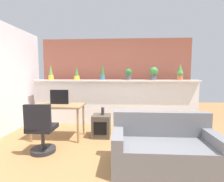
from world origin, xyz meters
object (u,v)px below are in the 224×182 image
object	(u,v)px
desk	(58,108)
side_cube_shelf	(101,126)
potted_plant_0	(51,73)
tv_monitor	(59,97)
office_chair	(41,132)
potted_plant_4	(154,73)
potted_plant_5	(180,73)
potted_plant_1	(77,74)
potted_plant_3	(128,74)
potted_plant_2	(102,73)
vase_on_shelf	(103,111)
couch	(164,149)

from	to	relation	value
desk	side_cube_shelf	xyz separation A→B (m)	(0.93, 0.14, -0.42)
desk	potted_plant_0	bearing A→B (deg)	118.74
tv_monitor	office_chair	world-z (taller)	tv_monitor
tv_monitor	side_cube_shelf	world-z (taller)	tv_monitor
potted_plant_4	potted_plant_5	size ratio (longest dim) A/B	0.83
potted_plant_1	potted_plant_4	xyz separation A→B (m)	(2.14, -0.01, 0.05)
potted_plant_4	tv_monitor	world-z (taller)	potted_plant_4
potted_plant_5	desk	size ratio (longest dim) A/B	0.38
potted_plant_0	potted_plant_3	bearing A→B (deg)	-1.27
potted_plant_2	potted_plant_5	xyz separation A→B (m)	(2.10, -0.05, 0.00)
tv_monitor	vase_on_shelf	world-z (taller)	tv_monitor
potted_plant_1	office_chair	world-z (taller)	potted_plant_1
potted_plant_5	tv_monitor	bearing A→B (deg)	-161.05
potted_plant_1	tv_monitor	world-z (taller)	potted_plant_1
potted_plant_2	potted_plant_4	distance (m)	1.41
tv_monitor	potted_plant_5	bearing A→B (deg)	18.95
potted_plant_3	potted_plant_4	distance (m)	0.69
couch	potted_plant_0	bearing A→B (deg)	140.51
potted_plant_5	side_cube_shelf	xyz separation A→B (m)	(-2.01, -0.95, -1.21)
potted_plant_1	tv_monitor	size ratio (longest dim) A/B	0.89
potted_plant_1	vase_on_shelf	xyz separation A→B (m)	(0.85, -0.99, -0.83)
potted_plant_0	office_chair	world-z (taller)	potted_plant_0
potted_plant_2	tv_monitor	distance (m)	1.46
potted_plant_0	tv_monitor	distance (m)	1.35
office_chair	couch	distance (m)	2.09
desk	tv_monitor	size ratio (longest dim) A/B	2.70
potted_plant_4	potted_plant_0	bearing A→B (deg)	-180.00
desk	office_chair	bearing A→B (deg)	-91.75
potted_plant_5	potted_plant_4	bearing A→B (deg)	175.57
potted_plant_1	desk	size ratio (longest dim) A/B	0.33
potted_plant_5	desk	distance (m)	3.24
potted_plant_3	potted_plant_5	bearing A→B (deg)	-0.19
side_cube_shelf	potted_plant_1	bearing A→B (deg)	129.05
potted_plant_3	vase_on_shelf	world-z (taller)	potted_plant_3
potted_plant_5	tv_monitor	xyz separation A→B (m)	(-2.94, -1.01, -0.55)
side_cube_shelf	desk	bearing A→B (deg)	-171.48
tv_monitor	side_cube_shelf	xyz separation A→B (m)	(0.93, 0.06, -0.66)
potted_plant_3	vase_on_shelf	distance (m)	1.40
potted_plant_4	desk	xyz separation A→B (m)	(-2.26, -1.14, -0.79)
potted_plant_2	side_cube_shelf	bearing A→B (deg)	-85.08
potted_plant_1	desk	world-z (taller)	potted_plant_1
potted_plant_2	potted_plant_3	size ratio (longest dim) A/B	1.39
potted_plant_1	office_chair	distance (m)	2.16
potted_plant_3	potted_plant_5	world-z (taller)	potted_plant_5
tv_monitor	vase_on_shelf	xyz separation A→B (m)	(0.96, 0.08, -0.32)
desk	tv_monitor	xyz separation A→B (m)	(0.01, 0.08, 0.24)
desk	tv_monitor	world-z (taller)	tv_monitor
side_cube_shelf	potted_plant_4	bearing A→B (deg)	37.18
potted_plant_1	office_chair	xyz separation A→B (m)	(-0.14, -1.90, -1.02)
potted_plant_5	potted_plant_1	bearing A→B (deg)	178.80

